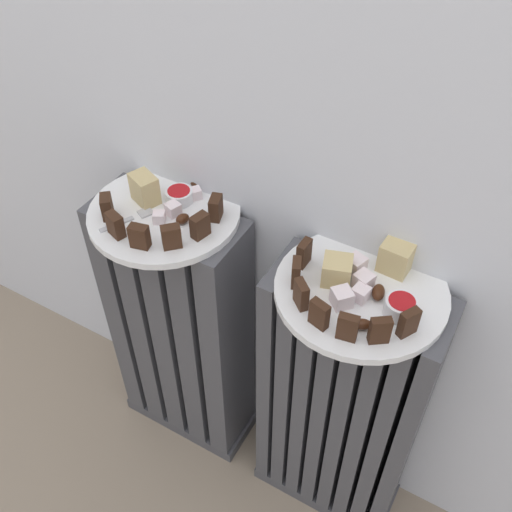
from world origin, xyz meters
TOP-DOWN VIEW (x-y plane):
  - radiator_left at (-0.17, 0.28)m, footprint 0.28×0.12m
  - radiator_right at (0.17, 0.28)m, footprint 0.28×0.12m
  - plate_left at (-0.17, 0.28)m, footprint 0.25×0.25m
  - plate_right at (0.17, 0.28)m, footprint 0.25×0.25m
  - dark_cake_slice_left_0 at (-0.24, 0.22)m, footprint 0.03×0.03m
  - dark_cake_slice_left_1 at (-0.20, 0.20)m, footprint 0.03×0.03m
  - dark_cake_slice_left_2 at (-0.15, 0.20)m, footprint 0.03×0.02m
  - dark_cake_slice_left_3 at (-0.11, 0.22)m, footprint 0.03×0.03m
  - dark_cake_slice_left_4 at (-0.09, 0.26)m, footprint 0.02×0.03m
  - dark_cake_slice_left_5 at (-0.09, 0.31)m, footprint 0.02×0.03m
  - marble_cake_slice_left_0 at (-0.21, 0.29)m, footprint 0.05×0.05m
  - turkish_delight_left_0 at (-0.15, 0.28)m, footprint 0.03×0.03m
  - turkish_delight_left_1 at (-0.16, 0.25)m, footprint 0.02×0.02m
  - turkish_delight_left_2 at (-0.14, 0.33)m, footprint 0.03×0.03m
  - medjool_date_left_0 at (-0.13, 0.27)m, footprint 0.02×0.03m
  - medjool_date_left_1 at (-0.16, 0.36)m, footprint 0.03×0.02m
  - jam_bowl_left at (-0.16, 0.31)m, footprint 0.04×0.04m
  - dark_cake_slice_right_0 at (0.08, 0.28)m, footprint 0.01×0.03m
  - dark_cake_slice_right_1 at (0.09, 0.24)m, footprint 0.02×0.03m
  - dark_cake_slice_right_2 at (0.11, 0.21)m, footprint 0.03×0.03m
  - dark_cake_slice_right_3 at (0.15, 0.19)m, footprint 0.03×0.02m
  - dark_cake_slice_right_4 at (0.19, 0.19)m, footprint 0.03×0.02m
  - dark_cake_slice_right_5 at (0.22, 0.20)m, footprint 0.03×0.03m
  - dark_cake_slice_right_6 at (0.25, 0.23)m, footprint 0.02×0.03m
  - marble_cake_slice_right_0 at (0.20, 0.34)m, footprint 0.04×0.04m
  - marble_cake_slice_right_1 at (0.13, 0.28)m, footprint 0.05×0.05m
  - turkish_delight_right_0 at (0.17, 0.28)m, footprint 0.03×0.03m
  - turkish_delight_right_1 at (0.16, 0.24)m, footprint 0.04×0.04m
  - turkish_delight_right_2 at (0.15, 0.31)m, footprint 0.03×0.03m
  - turkish_delight_right_3 at (0.18, 0.26)m, footprint 0.02×0.02m
  - medjool_date_right_0 at (0.20, 0.21)m, footprint 0.03×0.03m
  - medjool_date_right_1 at (0.20, 0.28)m, footprint 0.02×0.03m
  - jam_bowl_right at (0.23, 0.26)m, footprint 0.04×0.04m
  - fork at (-0.20, 0.24)m, footprint 0.05×0.09m

SIDE VIEW (x-z plane):
  - radiator_left at x=-0.17m, z-range 0.00..0.60m
  - radiator_right at x=0.17m, z-range 0.00..0.60m
  - plate_left at x=-0.17m, z-range 0.61..0.62m
  - plate_right at x=0.17m, z-range 0.61..0.62m
  - fork at x=-0.20m, z-range 0.62..0.62m
  - medjool_date_right_0 at x=0.20m, z-range 0.62..0.63m
  - medjool_date_left_0 at x=-0.13m, z-range 0.62..0.63m
  - medjool_date_left_1 at x=-0.16m, z-range 0.62..0.64m
  - medjool_date_right_1 at x=0.20m, z-range 0.62..0.64m
  - turkish_delight_left_2 at x=-0.14m, z-range 0.62..0.64m
  - turkish_delight_left_1 at x=-0.16m, z-range 0.62..0.64m
  - turkish_delight_left_0 at x=-0.15m, z-range 0.62..0.64m
  - turkish_delight_right_3 at x=0.18m, z-range 0.62..0.64m
  - jam_bowl_left at x=-0.16m, z-range 0.62..0.64m
  - turkish_delight_right_0 at x=0.17m, z-range 0.62..0.64m
  - turkish_delight_right_2 at x=0.15m, z-range 0.62..0.64m
  - turkish_delight_right_1 at x=0.16m, z-range 0.62..0.64m
  - jam_bowl_right at x=0.23m, z-range 0.62..0.65m
  - marble_cake_slice_right_1 at x=0.13m, z-range 0.62..0.66m
  - dark_cake_slice_left_0 at x=-0.24m, z-range 0.62..0.66m
  - dark_cake_slice_left_1 at x=-0.20m, z-range 0.62..0.66m
  - dark_cake_slice_left_2 at x=-0.15m, z-range 0.62..0.66m
  - dark_cake_slice_left_3 at x=-0.11m, z-range 0.62..0.66m
  - dark_cake_slice_left_4 at x=-0.09m, z-range 0.62..0.66m
  - dark_cake_slice_left_5 at x=-0.09m, z-range 0.62..0.66m
  - dark_cake_slice_right_0 at x=0.08m, z-range 0.62..0.66m
  - dark_cake_slice_right_1 at x=0.09m, z-range 0.62..0.66m
  - dark_cake_slice_right_2 at x=0.11m, z-range 0.62..0.66m
  - dark_cake_slice_right_3 at x=0.15m, z-range 0.62..0.66m
  - dark_cake_slice_right_4 at x=0.19m, z-range 0.62..0.66m
  - dark_cake_slice_right_5 at x=0.22m, z-range 0.62..0.66m
  - dark_cake_slice_right_6 at x=0.25m, z-range 0.62..0.66m
  - marble_cake_slice_right_0 at x=0.20m, z-range 0.62..0.67m
  - marble_cake_slice_left_0 at x=-0.21m, z-range 0.62..0.67m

